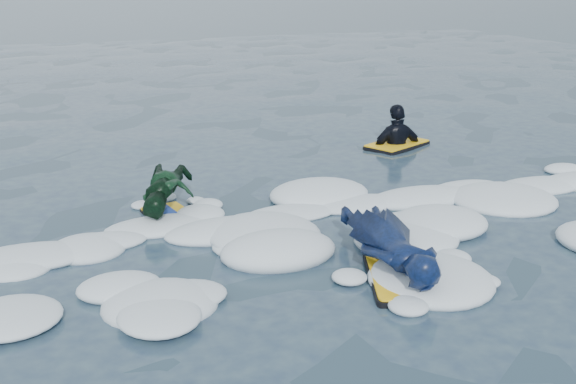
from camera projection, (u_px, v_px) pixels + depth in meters
name	position (u px, v px, depth m)	size (l,w,h in m)	color
ground	(361.00, 270.00, 6.57)	(120.00, 120.00, 0.00)	#182D39
foam_band	(318.00, 232.00, 7.50)	(12.00, 3.10, 0.30)	white
prone_woman_unit	(393.00, 247.00, 6.48)	(0.98, 1.78, 0.45)	black
prone_child_unit	(168.00, 194.00, 7.93)	(1.04, 1.38, 0.49)	black
waiting_rider_unit	(397.00, 153.00, 10.94)	(1.15, 0.93, 1.51)	black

